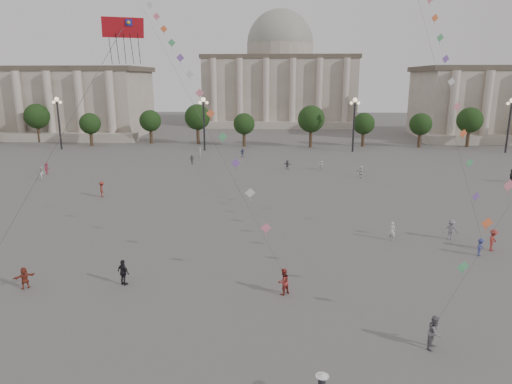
{
  "coord_description": "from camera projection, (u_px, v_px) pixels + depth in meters",
  "views": [
    {
      "loc": [
        0.38,
        -21.91,
        14.28
      ],
      "look_at": [
        -1.41,
        12.0,
        5.81
      ],
      "focal_mm": 32.0,
      "sensor_mm": 36.0,
      "label": 1
    }
  ],
  "objects": [
    {
      "name": "ground",
      "position": [
        270.0,
        350.0,
        24.71
      ],
      "size": [
        360.0,
        360.0,
        0.0
      ],
      "primitive_type": "plane",
      "color": "#504D4B",
      "rests_on": "ground"
    },
    {
      "name": "hall_central",
      "position": [
        280.0,
        79.0,
        146.47
      ],
      "size": [
        48.3,
        34.3,
        35.5
      ],
      "color": "gray",
      "rests_on": "ground"
    },
    {
      "name": "tree_row",
      "position": [
        278.0,
        121.0,
        98.98
      ],
      "size": [
        137.12,
        5.12,
        8.0
      ],
      "color": "#36271B",
      "rests_on": "ground"
    },
    {
      "name": "lamp_post_far_west",
      "position": [
        58.0,
        113.0,
        93.06
      ],
      "size": [
        2.0,
        0.9,
        10.65
      ],
      "color": "#262628",
      "rests_on": "ground"
    },
    {
      "name": "lamp_post_mid_west",
      "position": [
        204.0,
        114.0,
        91.52
      ],
      "size": [
        2.0,
        0.9,
        10.65
      ],
      "color": "#262628",
      "rests_on": "ground"
    },
    {
      "name": "lamp_post_mid_east",
      "position": [
        354.0,
        115.0,
        89.99
      ],
      "size": [
        2.0,
        0.9,
        10.65
      ],
      "color": "#262628",
      "rests_on": "ground"
    },
    {
      "name": "lamp_post_far_east",
      "position": [
        510.0,
        115.0,
        88.45
      ],
      "size": [
        2.0,
        0.9,
        10.65
      ],
      "color": "#262628",
      "rests_on": "ground"
    },
    {
      "name": "person_crowd_0",
      "position": [
        242.0,
        153.0,
        85.24
      ],
      "size": [
        0.94,
        0.4,
        1.59
      ],
      "primitive_type": "imported",
      "rotation": [
        0.0,
        0.0,
        0.02
      ],
      "color": "navy",
      "rests_on": "ground"
    },
    {
      "name": "person_crowd_1",
      "position": [
        42.0,
        173.0,
        65.91
      ],
      "size": [
        1.13,
        1.18,
        1.91
      ],
      "primitive_type": "imported",
      "rotation": [
        0.0,
        0.0,
        2.18
      ],
      "color": "white",
      "rests_on": "ground"
    },
    {
      "name": "person_crowd_2",
      "position": [
        47.0,
        168.0,
        69.91
      ],
      "size": [
        0.73,
        1.19,
        1.78
      ],
      "primitive_type": "imported",
      "rotation": [
        0.0,
        0.0,
        1.51
      ],
      "color": "maroon",
      "rests_on": "ground"
    },
    {
      "name": "person_crowd_4",
      "position": [
        321.0,
        165.0,
        73.07
      ],
      "size": [
        1.21,
        1.38,
        1.51
      ],
      "primitive_type": "imported",
      "rotation": [
        0.0,
        0.0,
        4.06
      ],
      "color": "silver",
      "rests_on": "ground"
    },
    {
      "name": "person_crowd_6",
      "position": [
        451.0,
        230.0,
        41.34
      ],
      "size": [
        1.3,
        0.82,
        1.92
      ],
      "primitive_type": "imported",
      "rotation": [
        0.0,
        0.0,
        6.19
      ],
      "color": "slate",
      "rests_on": "ground"
    },
    {
      "name": "person_crowd_7",
      "position": [
        361.0,
        172.0,
        67.44
      ],
      "size": [
        1.72,
        1.17,
        1.78
      ],
      "primitive_type": "imported",
      "rotation": [
        0.0,
        0.0,
        2.7
      ],
      "color": "silver",
      "rests_on": "ground"
    },
    {
      "name": "person_crowd_8",
      "position": [
        493.0,
        240.0,
        38.68
      ],
      "size": [
        1.34,
        1.38,
        1.89
      ],
      "primitive_type": "imported",
      "rotation": [
        0.0,
        0.0,
        0.85
      ],
      "color": "maroon",
      "rests_on": "ground"
    },
    {
      "name": "person_crowd_9",
      "position": [
        512.0,
        176.0,
        64.24
      ],
      "size": [
        1.76,
        1.58,
        1.94
      ],
      "primitive_type": "imported",
      "rotation": [
        0.0,
        0.0,
        0.69
      ],
      "color": "black",
      "rests_on": "ground"
    },
    {
      "name": "person_crowd_10",
      "position": [
        200.0,
        152.0,
        84.78
      ],
      "size": [
        0.67,
        0.79,
        1.83
      ],
      "primitive_type": "imported",
      "rotation": [
        0.0,
        0.0,
        2.0
      ],
      "color": "silver",
      "rests_on": "ground"
    },
    {
      "name": "person_crowd_12",
      "position": [
        287.0,
        165.0,
        73.62
      ],
      "size": [
        1.47,
        1.07,
        1.53
      ],
      "primitive_type": "imported",
      "rotation": [
        0.0,
        0.0,
        2.65
      ],
      "color": "#5D5E62",
      "rests_on": "ground"
    },
    {
      "name": "person_crowd_13",
      "position": [
        392.0,
        231.0,
        41.24
      ],
      "size": [
        0.75,
        0.65,
        1.74
      ],
      "primitive_type": "imported",
      "rotation": [
        0.0,
        0.0,
        2.7
      ],
      "color": "silver",
      "rests_on": "ground"
    },
    {
      "name": "person_crowd_16",
      "position": [
        192.0,
        160.0,
        78.11
      ],
      "size": [
        1.01,
        0.73,
        1.59
      ],
      "primitive_type": "imported",
      "rotation": [
        0.0,
        0.0,
        0.42
      ],
      "color": "#57575B",
      "rests_on": "ground"
    },
    {
      "name": "person_crowd_17",
      "position": [
        102.0,
        189.0,
        56.36
      ],
      "size": [
        1.18,
        1.44,
        1.94
      ],
      "primitive_type": "imported",
      "rotation": [
        0.0,
        0.0,
        2.01
      ],
      "color": "maroon",
      "rests_on": "ground"
    },
    {
      "name": "tourist_1",
      "position": [
        123.0,
        272.0,
        32.26
      ],
      "size": [
        1.18,
        0.96,
        1.88
      ],
      "primitive_type": "imported",
      "rotation": [
        0.0,
        0.0,
        2.61
      ],
      "color": "black",
      "rests_on": "ground"
    },
    {
      "name": "tourist_2",
      "position": [
        25.0,
        278.0,
        31.77
      ],
      "size": [
        1.41,
        1.27,
        1.56
      ],
      "primitive_type": "imported",
      "rotation": [
        0.0,
        0.0,
        3.83
      ],
      "color": "brown",
      "rests_on": "ground"
    },
    {
      "name": "kite_flyer_0",
      "position": [
        283.0,
        281.0,
        30.86
      ],
      "size": [
        1.14,
        1.12,
        1.85
      ],
      "primitive_type": "imported",
      "rotation": [
        0.0,
        0.0,
        3.86
      ],
      "color": "maroon",
      "rests_on": "ground"
    },
    {
      "name": "kite_flyer_1",
      "position": [
        480.0,
        247.0,
        37.59
      ],
      "size": [
        1.08,
        1.09,
        1.51
      ],
      "primitive_type": "imported",
      "rotation": [
        0.0,
        0.0,
        0.8
      ],
      "color": "navy",
      "rests_on": "ground"
    },
    {
      "name": "kite_flyer_2",
      "position": [
        435.0,
        332.0,
        24.64
      ],
      "size": [
        1.12,
        1.17,
        1.9
      ],
      "primitive_type": "imported",
      "rotation": [
        0.0,
        0.0,
        0.96
      ],
      "color": "slate",
      "rests_on": "ground"
    },
    {
      "name": "dragon_kite",
      "position": [
        122.0,
        44.0,
        24.71
      ],
      "size": [
        4.14,
        6.18,
        19.84
      ],
      "color": "#B1121B",
      "rests_on": "ground"
    },
    {
      "name": "kite_train_west",
      "position": [
        150.0,
        11.0,
        51.05
      ],
      "size": [
        28.49,
        46.63,
        67.07
      ],
      "color": "#3F3F3F",
      "rests_on": "ground"
    }
  ]
}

